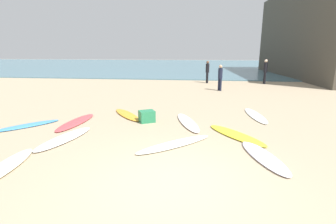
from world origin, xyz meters
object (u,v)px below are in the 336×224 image
at_px(surfboard_8, 175,144).
at_px(beach_cooler, 147,116).
at_px(surfboard_5, 236,135).
at_px(beachgoer_near, 207,71).
at_px(surfboard_1, 255,115).
at_px(surfboard_3, 6,166).
at_px(beachgoer_far, 265,70).
at_px(surfboard_9, 65,138).
at_px(surfboard_4, 76,122).
at_px(surfboard_7, 264,157).
at_px(beachgoer_mid, 220,76).
at_px(surfboard_6, 27,125).
at_px(surfboard_0, 188,122).
at_px(surfboard_2, 127,115).

xyz_separation_m(surfboard_8, beach_cooler, (-1.24, 2.19, 0.18)).
relative_size(surfboard_5, beachgoer_near, 1.34).
bearing_deg(surfboard_1, beach_cooler, -167.50).
distance_m(surfboard_5, beachgoer_near, 12.67).
relative_size(surfboard_3, surfboard_5, 0.88).
xyz_separation_m(surfboard_1, beachgoer_far, (2.79, 10.02, 1.02)).
bearing_deg(surfboard_5, surfboard_3, 170.94).
bearing_deg(surfboard_8, surfboard_9, -132.68).
height_order(surfboard_4, surfboard_9, surfboard_9).
bearing_deg(beach_cooler, surfboard_1, 17.50).
bearing_deg(beach_cooler, beachgoer_far, 58.39).
distance_m(surfboard_7, beachgoer_mid, 10.50).
relative_size(surfboard_1, surfboard_3, 1.21).
xyz_separation_m(surfboard_7, surfboard_8, (-2.26, 0.60, -0.00)).
bearing_deg(beachgoer_far, surfboard_1, 163.87).
relative_size(surfboard_3, surfboard_8, 0.83).
bearing_deg(beach_cooler, surfboard_7, -38.62).
xyz_separation_m(surfboard_4, beachgoer_far, (9.53, 11.77, 1.02)).
xyz_separation_m(surfboard_9, beachgoer_mid, (5.35, 9.78, 0.88)).
xyz_separation_m(surfboard_1, beach_cooler, (-4.18, -1.32, 0.18)).
distance_m(surfboard_1, beach_cooler, 4.39).
bearing_deg(beachgoer_mid, surfboard_6, -65.58).
bearing_deg(surfboard_0, surfboard_8, -113.40).
bearing_deg(surfboard_2, surfboard_4, -178.46).
distance_m(surfboard_0, surfboard_8, 2.21).
height_order(surfboard_2, beachgoer_near, beachgoer_near).
relative_size(surfboard_4, surfboard_6, 1.10).
height_order(surfboard_2, surfboard_7, surfboard_2).
relative_size(surfboard_1, surfboard_5, 1.07).
bearing_deg(surfboard_7, beachgoer_mid, 76.50).
relative_size(surfboard_6, surfboard_9, 0.94).
height_order(surfboard_0, surfboard_7, surfboard_0).
bearing_deg(beachgoer_near, surfboard_6, 141.54).
xyz_separation_m(surfboard_1, surfboard_9, (-6.25, -3.44, 0.01)).
bearing_deg(surfboard_1, surfboard_4, -170.38).
distance_m(surfboard_8, beach_cooler, 2.52).
height_order(surfboard_1, surfboard_4, surfboard_4).
bearing_deg(surfboard_6, surfboard_1, -123.50).
bearing_deg(beachgoer_far, beach_cooler, 147.85).
height_order(surfboard_1, beachgoer_near, beachgoer_near).
bearing_deg(beachgoer_near, surfboard_2, 151.01).
height_order(surfboard_4, surfboard_6, surfboard_4).
bearing_deg(surfboard_8, surfboard_0, 131.65).
height_order(beachgoer_far, beach_cooler, beachgoer_far).
height_order(surfboard_0, surfboard_5, surfboard_0).
distance_m(surfboard_9, beach_cooler, 2.97).
relative_size(surfboard_3, beachgoer_mid, 1.25).
height_order(surfboard_4, beachgoer_near, beachgoer_near).
height_order(surfboard_8, beach_cooler, beach_cooler).
relative_size(surfboard_3, beach_cooler, 3.80).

